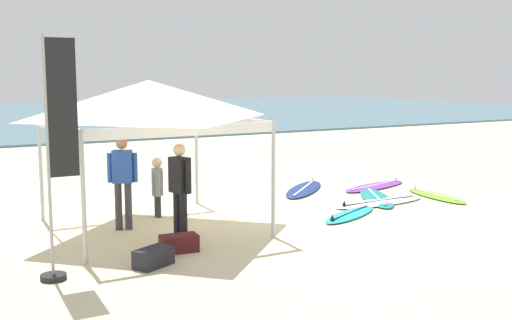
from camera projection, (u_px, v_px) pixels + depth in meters
ground_plane at (275, 214)px, 13.00m from camera, size 80.00×80.00×0.00m
sea at (18, 116)px, 41.45m from camera, size 80.00×36.00×0.10m
canopy_tent at (149, 100)px, 11.46m from camera, size 3.43×3.43×2.75m
surfboard_navy at (304, 189)px, 15.55m from camera, size 2.25×2.18×0.19m
surfboard_cyan at (350, 214)px, 12.76m from camera, size 1.95×1.33×0.19m
surfboard_purple at (375, 186)px, 15.96m from camera, size 2.40×1.21×0.19m
surfboard_white at (379, 202)px, 13.97m from camera, size 2.48×0.76×0.19m
surfboard_lime at (436, 196)px, 14.71m from camera, size 0.74×2.01×0.19m
surfboard_teal at (376, 198)px, 14.46m from camera, size 1.65×2.34×0.19m
person_blue at (123, 177)px, 11.54m from camera, size 0.51×0.35×1.71m
person_black at (180, 186)px, 10.60m from camera, size 0.30×0.54×1.71m
person_grey at (157, 184)px, 12.67m from camera, size 0.32×0.53×1.20m
banner_flag at (57, 168)px, 8.68m from camera, size 0.60×0.36×3.40m
gear_bag_near_tent at (153, 257)px, 9.43m from camera, size 0.68×0.56×0.28m
gear_bag_by_pole at (179, 243)px, 10.20m from camera, size 0.63×0.38×0.28m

